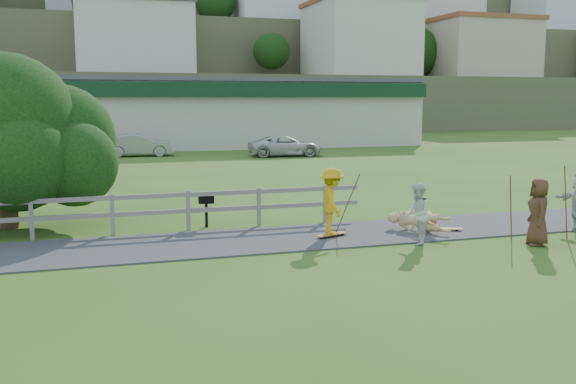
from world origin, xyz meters
name	(u,v)px	position (x,y,z in m)	size (l,w,h in m)	color
ground	(295,253)	(0.00, 0.00, 0.00)	(260.00, 260.00, 0.00)	#34611B
path	(277,239)	(0.00, 1.50, 0.02)	(34.00, 3.00, 0.04)	#363639
fence	(88,210)	(-4.62, 3.30, 0.72)	(15.05, 0.10, 1.10)	slate
strip_mall	(203,112)	(4.00, 34.94, 2.58)	(32.50, 10.75, 5.10)	beige
hillside	(113,28)	(0.00, 91.31, 14.41)	(220.00, 67.00, 47.50)	#535D36
skater_rider	(332,205)	(1.40, 1.23, 0.86)	(1.12, 0.64, 1.73)	gold
skater_fallen	(419,221)	(3.86, 1.12, 0.32)	(1.78, 0.43, 0.65)	#DEBB7A
spectator_a	(417,214)	(3.15, -0.07, 0.77)	(0.75, 0.58, 1.53)	silver
spectator_c	(538,212)	(5.94, -1.05, 0.83)	(0.81, 0.53, 1.67)	#503320
car_silver	(139,145)	(-1.46, 27.07, 0.70)	(1.49, 4.28, 1.41)	#95989C
car_white	(285,146)	(7.31, 24.41, 0.64)	(2.13, 4.62, 1.28)	silver
tree	(5,160)	(-6.73, 5.12, 1.92)	(6.54, 6.54, 3.84)	black
bbq	(206,211)	(-1.44, 3.61, 0.45)	(0.42, 0.32, 0.91)	black
longboard_rider	(332,236)	(1.40, 1.23, 0.05)	(0.91, 0.22, 0.10)	brown
longboard_fallen	(446,230)	(4.66, 1.02, 0.05)	(0.81, 0.20, 0.09)	brown
helmet	(431,224)	(4.46, 1.47, 0.13)	(0.27, 0.27, 0.27)	red
pole_rider	(348,202)	(2.00, 1.63, 0.87)	(0.03, 0.03, 1.74)	brown
pole_spec_left	(511,208)	(5.64, -0.39, 0.84)	(0.03, 0.03, 1.68)	brown
pole_spec_right	(566,203)	(7.01, -0.74, 0.96)	(0.03, 0.03, 1.92)	brown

